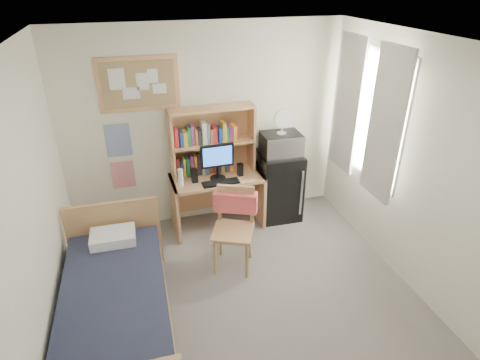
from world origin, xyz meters
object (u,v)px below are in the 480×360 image
object	(u,v)px
monitor	(217,163)
microwave	(281,144)
speaker_left	(194,176)
speaker_right	(240,170)
desk_chair	(233,231)
bulletin_board	(139,84)
mini_fridge	(278,185)
bed	(117,311)
desk_fan	(282,122)
desk	(217,201)

from	to	relation	value
monitor	microwave	xyz separation A→B (m)	(0.87, 0.06, 0.13)
speaker_left	speaker_right	bearing A→B (deg)	-0.00
desk_chair	bulletin_board	bearing A→B (deg)	148.40
desk_chair	monitor	xyz separation A→B (m)	(0.03, 0.84, 0.47)
speaker_right	bulletin_board	bearing A→B (deg)	161.15
speaker_right	mini_fridge	bearing A→B (deg)	4.98
mini_fridge	speaker_left	size ratio (longest dim) A/B	5.19
bed	microwave	xyz separation A→B (m)	(2.20, 1.53, 0.82)
desk_fan	bulletin_board	bearing A→B (deg)	171.88
bed	desk_fan	world-z (taller)	desk_fan
mini_fridge	speaker_left	xyz separation A→B (m)	(-1.17, -0.09, 0.35)
mini_fridge	speaker_right	xyz separation A→B (m)	(-0.57, -0.07, 0.35)
desk	desk_fan	bearing A→B (deg)	-1.99
bed	microwave	bearing A→B (deg)	36.16
mini_fridge	speaker_right	distance (m)	0.67
desk	bed	xyz separation A→B (m)	(-1.33, -1.54, -0.10)
desk	speaker_right	world-z (taller)	speaker_right
bulletin_board	speaker_left	bearing A→B (deg)	-34.49
desk_chair	speaker_left	size ratio (longest dim) A/B	5.35
desk_chair	speaker_left	distance (m)	0.93
bed	monitor	bearing A→B (deg)	49.22
bulletin_board	monitor	bearing A→B (deg)	-23.23
desk_chair	speaker_left	xyz separation A→B (m)	(-0.27, 0.83, 0.34)
microwave	desk_fan	bearing A→B (deg)	0.00
desk_chair	speaker_right	distance (m)	0.97
desk_fan	bed	bearing A→B (deg)	-143.23
bed	desk_fan	bearing A→B (deg)	36.16
bulletin_board	mini_fridge	bearing A→B (deg)	-9.39
bed	monitor	size ratio (longest dim) A/B	4.31
desk_chair	monitor	size ratio (longest dim) A/B	2.17
desk_chair	mini_fridge	xyz separation A→B (m)	(0.90, 0.91, -0.01)
mini_fridge	bed	bearing A→B (deg)	-142.89
bulletin_board	desk_chair	bearing A→B (deg)	-56.00
monitor	microwave	size ratio (longest dim) A/B	0.90
desk_chair	microwave	distance (m)	1.40
speaker_left	microwave	world-z (taller)	microwave
monitor	desk_fan	bearing A→B (deg)	1.96
speaker_right	microwave	xyz separation A→B (m)	(0.57, 0.05, 0.27)
desk	microwave	xyz separation A→B (m)	(0.87, -0.00, 0.72)
bed	speaker_left	world-z (taller)	speaker_left
monitor	desk_fan	size ratio (longest dim) A/B	1.45
desk_chair	desk_fan	bearing A→B (deg)	69.21
bed	speaker_right	distance (m)	2.28
speaker_right	desk	bearing A→B (deg)	168.69
mini_fridge	desk_fan	distance (m)	0.92
desk	mini_fridge	size ratio (longest dim) A/B	1.25
desk	speaker_right	distance (m)	0.54
desk	mini_fridge	bearing A→B (deg)	-0.67
bulletin_board	bed	xyz separation A→B (m)	(-0.50, -1.84, -1.65)
speaker_right	speaker_left	bearing A→B (deg)	180.00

